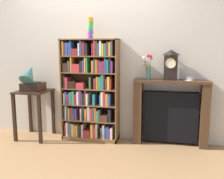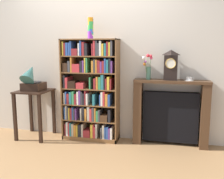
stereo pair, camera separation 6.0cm
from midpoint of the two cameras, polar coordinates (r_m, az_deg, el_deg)
ground_plane at (r=4.01m, az=-4.90°, el=-11.74°), size 7.70×6.40×0.02m
wall_back at (r=4.01m, az=-1.54°, el=7.51°), size 4.70×0.08×2.60m
bookshelf at (r=3.93m, az=-4.55°, el=-0.71°), size 0.87×0.29×1.56m
cup_stack at (r=3.87m, az=-4.39°, el=13.53°), size 0.08×0.09×0.31m
side_table_left at (r=4.23m, az=-16.57°, el=-2.89°), size 0.49×0.52×0.77m
gramophone at (r=4.12m, az=-17.17°, el=2.17°), size 0.31×0.41×0.45m
fireplace_mantel at (r=3.86m, az=13.39°, el=-5.17°), size 1.08×0.24×0.97m
mantel_clock at (r=3.72m, az=13.47°, el=5.36°), size 0.19×0.15×0.43m
flower_vase at (r=3.73m, az=8.54°, el=4.91°), size 0.14×0.14×0.37m
teacup_with_saucer at (r=3.76m, az=17.36°, el=2.26°), size 0.13×0.13×0.05m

